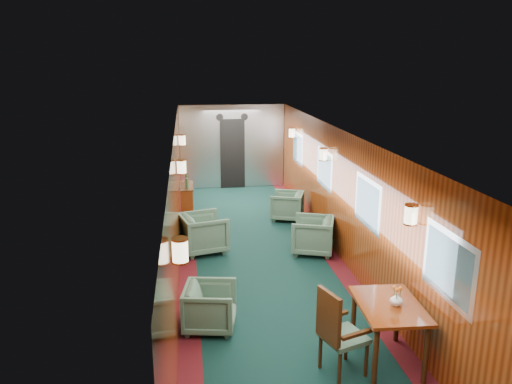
# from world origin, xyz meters

# --- Properties ---
(room) EXTENTS (12.00, 12.10, 2.40)m
(room) POSITION_xyz_m (0.00, 0.00, 1.63)
(room) COLOR black
(room) RESTS_ON ground
(bulkhead) EXTENTS (2.98, 0.17, 2.39)m
(bulkhead) POSITION_xyz_m (0.00, 5.91, 1.18)
(bulkhead) COLOR silver
(bulkhead) RESTS_ON ground
(windows_right) EXTENTS (0.02, 8.60, 0.80)m
(windows_right) POSITION_xyz_m (1.49, 0.25, 1.45)
(windows_right) COLOR silver
(windows_right) RESTS_ON ground
(wall_sconces) EXTENTS (2.97, 7.97, 0.25)m
(wall_sconces) POSITION_xyz_m (0.00, 0.57, 1.79)
(wall_sconces) COLOR #FFF2C6
(wall_sconces) RESTS_ON ground
(dining_table) EXTENTS (0.80, 1.10, 0.79)m
(dining_table) POSITION_xyz_m (1.06, -3.05, 0.67)
(dining_table) COLOR maroon
(dining_table) RESTS_ON ground
(side_chair) EXTENTS (0.61, 0.63, 1.10)m
(side_chair) POSITION_xyz_m (0.36, -3.20, 0.60)
(side_chair) COLOR #1B4031
(side_chair) RESTS_ON ground
(credenza) EXTENTS (0.30, 0.95, 1.13)m
(credenza) POSITION_xyz_m (-1.34, 2.92, 0.44)
(credenza) COLOR maroon
(credenza) RESTS_ON ground
(flower_vase) EXTENTS (0.17, 0.17, 0.16)m
(flower_vase) POSITION_xyz_m (1.12, -3.09, 0.87)
(flower_vase) COLOR silver
(flower_vase) RESTS_ON dining_table
(armchair_left_near) EXTENTS (0.82, 0.80, 0.64)m
(armchair_left_near) POSITION_xyz_m (-1.06, -1.93, 0.32)
(armchair_left_near) COLOR #1B4031
(armchair_left_near) RESTS_ON ground
(armchair_left_far) EXTENTS (1.01, 0.99, 0.76)m
(armchair_left_far) POSITION_xyz_m (-1.03, 0.96, 0.38)
(armchair_left_far) COLOR #1B4031
(armchair_left_far) RESTS_ON ground
(armchair_right_near) EXTENTS (0.99, 0.97, 0.71)m
(armchair_right_near) POSITION_xyz_m (1.05, 0.60, 0.35)
(armchair_right_near) COLOR #1B4031
(armchair_right_near) RESTS_ON ground
(armchair_right_far) EXTENTS (0.92, 0.90, 0.66)m
(armchair_right_far) POSITION_xyz_m (0.97, 2.71, 0.33)
(armchair_right_far) COLOR #1B4031
(armchair_right_far) RESTS_ON ground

